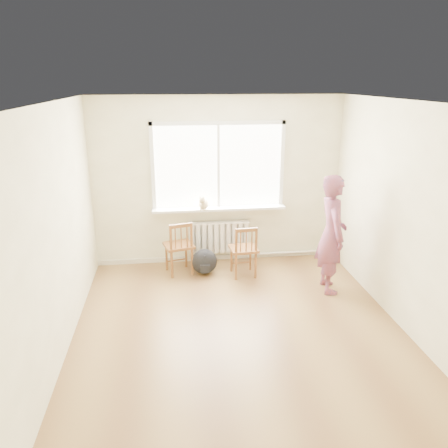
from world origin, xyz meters
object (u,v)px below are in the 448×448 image
object	(u,v)px
chair_right	(244,251)
cat	(203,203)
chair_left	(180,248)
person	(332,234)
backpack	(204,261)

from	to	relation	value
chair_right	cat	bearing A→B (deg)	-46.58
chair_left	person	xyz separation A→B (m)	(2.12, -0.80, 0.42)
backpack	person	bearing A→B (deg)	-23.45
chair_left	chair_right	xyz separation A→B (m)	(0.98, -0.21, -0.02)
chair_left	person	size ratio (longest dim) A/B	0.51
chair_right	cat	distance (m)	1.00
chair_left	cat	distance (m)	0.80
chair_right	person	size ratio (longest dim) A/B	0.48
cat	backpack	distance (m)	0.92
chair_left	chair_right	bearing A→B (deg)	153.41
person	chair_right	bearing A→B (deg)	66.68
chair_right	backpack	size ratio (longest dim) A/B	2.03
chair_right	cat	size ratio (longest dim) A/B	2.25
cat	backpack	bearing A→B (deg)	-78.85
person	backpack	size ratio (longest dim) A/B	4.19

